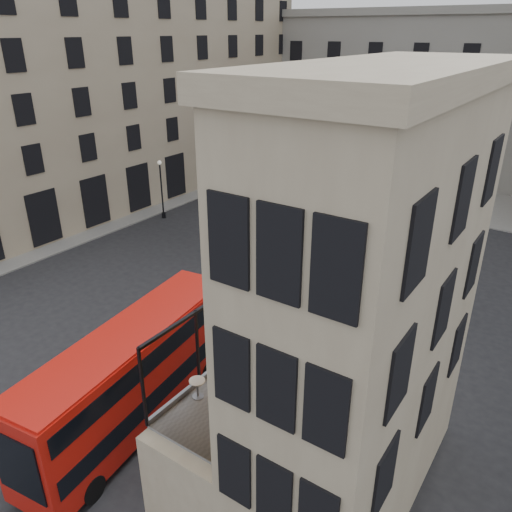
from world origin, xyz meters
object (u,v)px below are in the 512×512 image
Objects in this scene: pedestrian_a at (234,196)px; cafe_chair_d at (336,317)px; bus_near at (133,371)px; bicycle at (314,267)px; street_lamp_b at (349,173)px; car_b at (323,224)px; pedestrian_d at (458,191)px; cyclist at (324,251)px; pedestrian_e at (208,194)px; cafe_table_far at (298,307)px; cafe_chair_c at (311,358)px; pedestrian_b at (320,169)px; cafe_table_mid at (257,344)px; traffic_light_near at (276,257)px; street_lamp_a at (162,193)px; traffic_light_far at (244,172)px; cafe_table_near at (197,386)px; bus_far at (295,171)px; car_a at (255,222)px; pedestrian_c at (375,176)px; cafe_chair_b at (272,381)px; cafe_chair_a at (239,424)px; car_c at (250,183)px.

pedestrian_a is 29.82m from cafe_chair_d.
bus_near is 6.44× the size of bicycle.
street_lamp_b is 1.07× the size of car_b.
cafe_chair_d reaches higher than pedestrian_d.
cyclist is at bearing 92.76° from bus_near.
cafe_table_far is at bearing 38.96° from pedestrian_e.
cafe_chair_c reaches higher than street_lamp_b.
pedestrian_b is at bearing 52.22° from pedestrian_d.
pedestrian_b is 2.28× the size of cafe_chair_d.
pedestrian_e is 32.47m from cafe_table_mid.
traffic_light_near is 6.04m from cyclist.
street_lamp_a reaches higher than traffic_light_near.
cyclist is (0.56, 5.80, -1.59)m from traffic_light_near.
bicycle is 2.41× the size of cafe_table_far.
pedestrian_a is 2.38× the size of cafe_chair_d.
cafe_chair_d is at bearing -47.57° from traffic_light_far.
cafe_table_near reaches higher than pedestrian_a.
street_lamp_a is 7.50m from pedestrian_a.
bus_far is 2.30× the size of car_a.
pedestrian_e is at bearing -133.97° from street_lamp_b.
cafe_chair_c is at bearing -52.59° from traffic_light_near.
pedestrian_c is at bearing 98.22° from bus_near.
pedestrian_a is 2.40× the size of cafe_table_far.
street_lamp_b is 3.41× the size of pedestrian_c.
cyclist is at bearing 111.82° from cafe_chair_b.
bus_far reaches higher than traffic_light_far.
bicycle is at bearing 113.36° from cafe_chair_b.
bicycle is 21.11m from cafe_chair_a.
pedestrian_d is at bearing 10.75° from bicycle.
car_a is (6.65, -7.79, -1.66)m from traffic_light_far.
traffic_light_far is 0.76× the size of car_b.
bus_far is at bearing 83.30° from pedestrian_a.
cafe_table_far reaches higher than car_c.
traffic_light_far is 32.86m from cafe_chair_d.
cafe_table_far is at bearing -147.61° from cyclist.
bicycle is 0.95× the size of pedestrian_e.
cyclist is at bearing 130.18° from pedestrian_d.
pedestrian_a is at bearing 135.49° from traffic_light_near.
bus_far is 17.76m from cyclist.
pedestrian_b reaches higher than bicycle.
cafe_table_near is (16.65, -34.92, 2.76)m from bus_far.
traffic_light_near reaches higher than car_b.
car_c is at bearing 131.16° from cafe_chair_d.
cafe_table_far is at bearing -33.17° from street_lamp_a.
pedestrian_c is at bearing 99.18° from traffic_light_near.
pedestrian_b reaches higher than car_a.
street_lamp_a is at bearing 99.05° from cyclist.
bicycle is 2.20× the size of cafe_chair_a.
traffic_light_far is at bearing 125.46° from cafe_chair_a.
traffic_light_near reaches higher than pedestrian_d.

